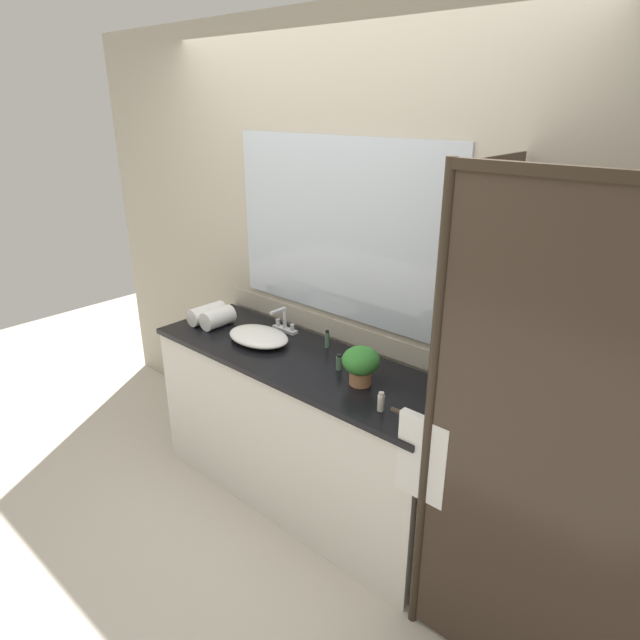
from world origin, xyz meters
TOP-DOWN VIEW (x-y plane):
  - ground_plane at (0.00, 0.00)m, footprint 8.00×8.00m
  - wall_back_with_mirror at (0.00, 0.34)m, footprint 4.40×0.06m
  - vanity_cabinet at (0.00, 0.01)m, footprint 1.80×0.58m
  - shower_enclosure at (1.27, -0.19)m, footprint 1.20×0.59m
  - sink_basin at (-0.30, -0.01)m, footprint 0.39×0.27m
  - faucet at (-0.30, 0.19)m, footprint 0.17×0.13m
  - potted_plant at (0.43, -0.02)m, footprint 0.18×0.18m
  - amenity_bottle_shampoo at (0.03, 0.19)m, footprint 0.03×0.03m
  - amenity_bottle_body_wash at (0.64, -0.15)m, footprint 0.03×0.03m
  - amenity_bottle_lotion at (0.25, 0.03)m, footprint 0.03×0.03m
  - rolled_towel_near_edge at (-0.76, -0.02)m, footprint 0.11×0.23m
  - rolled_towel_middle at (-0.65, -0.02)m, footprint 0.12×0.20m

SIDE VIEW (x-z plane):
  - ground_plane at x=0.00m, z-range 0.00..0.00m
  - vanity_cabinet at x=0.00m, z-range 0.00..0.90m
  - sink_basin at x=-0.30m, z-range 0.90..0.97m
  - amenity_bottle_lotion at x=0.25m, z-range 0.90..0.98m
  - amenity_bottle_body_wash at x=0.64m, z-range 0.90..0.99m
  - amenity_bottle_shampoo at x=0.03m, z-range 0.90..1.00m
  - faucet at x=-0.30m, z-range 0.87..1.03m
  - rolled_towel_near_edge at x=-0.76m, z-range 0.90..1.01m
  - rolled_towel_middle at x=-0.65m, z-range 0.90..1.01m
  - potted_plant at x=0.43m, z-range 0.91..1.11m
  - shower_enclosure at x=1.27m, z-range 0.02..2.02m
  - wall_back_with_mirror at x=0.00m, z-range 0.01..2.61m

